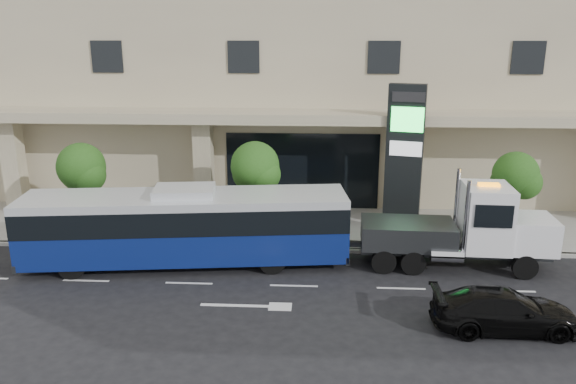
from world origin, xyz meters
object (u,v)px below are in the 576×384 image
city_bus (186,226)px  signage_pylon (404,156)px  black_sedan (504,310)px  tow_truck (465,230)px

city_bus → signage_pylon: (9.33, 4.96, 1.93)m
city_bus → black_sedan: bearing=-29.2°
tow_truck → black_sedan: tow_truck is taller
black_sedan → signage_pylon: 10.21m
city_bus → black_sedan: size_ratio=2.87×
city_bus → black_sedan: 12.26m
city_bus → tow_truck: size_ratio=1.54×
city_bus → tow_truck: (11.20, 0.34, -0.07)m
tow_truck → black_sedan: size_ratio=1.86×
black_sedan → city_bus: bearing=67.0°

